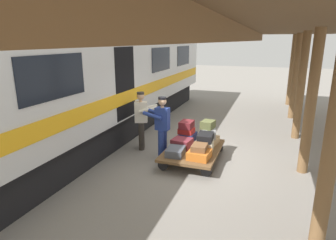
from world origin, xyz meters
TOP-DOWN VIEW (x-y plane):
  - ground_plane at (0.00, 0.00)m, footprint 60.00×60.00m
  - platform_canopy at (-2.42, 0.00)m, footprint 3.20×17.18m
  - train_car at (3.79, 0.00)m, footprint 3.03×16.25m
  - luggage_cart at (0.23, 0.23)m, footprint 1.36×2.06m
  - suitcase_cream_canvas at (-0.08, 0.23)m, footprint 0.50×0.63m
  - suitcase_navy_fabric at (0.54, -0.34)m, footprint 0.45×0.53m
  - suitcase_tan_vintage at (-0.08, -0.34)m, footprint 0.54×0.55m
  - suitcase_burgundy_valise at (0.54, 0.23)m, footprint 0.55×0.51m
  - suitcase_orange_carryall at (-0.08, 0.80)m, footprint 0.55×0.58m
  - suitcase_slate_roller at (0.54, 0.80)m, footprint 0.46×0.58m
  - suitcase_gray_aluminum at (-0.07, -0.34)m, footprint 0.48×0.62m
  - suitcase_brown_leather at (-0.07, 0.77)m, footprint 0.36×0.44m
  - suitcase_red_plastic at (0.57, -0.30)m, footprint 0.43×0.39m
  - suitcase_olive_duffel at (-0.04, -0.31)m, footprint 0.38×0.46m
  - suitcase_black_hardshell at (-0.09, 0.23)m, footprint 0.40×0.56m
  - suitcase_maroon_trunk at (0.57, -0.33)m, footprint 0.36×0.47m
  - porter_in_overalls at (1.07, 0.36)m, footprint 0.68×0.44m
  - porter_by_door at (1.87, -0.13)m, footprint 0.74×0.58m

SIDE VIEW (x-z plane):
  - ground_plane at x=0.00m, z-range 0.00..0.00m
  - luggage_cart at x=0.23m, z-range 0.12..0.45m
  - suitcase_slate_roller at x=0.54m, z-range 0.33..0.52m
  - suitcase_tan_vintage at x=-0.08m, z-range 0.33..0.52m
  - suitcase_orange_carryall at x=-0.08m, z-range 0.33..0.53m
  - suitcase_navy_fabric at x=0.54m, z-range 0.33..0.57m
  - suitcase_burgundy_valise at x=0.54m, z-range 0.33..0.57m
  - suitcase_cream_canvas at x=-0.08m, z-range 0.33..0.60m
  - suitcase_brown_leather at x=-0.07m, z-range 0.53..0.67m
  - suitcase_red_plastic at x=0.57m, z-range 0.57..0.72m
  - suitcase_gray_aluminum at x=-0.07m, z-range 0.52..0.78m
  - suitcase_black_hardshell at x=-0.09m, z-range 0.60..0.79m
  - suitcase_maroon_trunk at x=0.57m, z-range 0.72..0.92m
  - suitcase_olive_duffel at x=-0.04m, z-range 0.78..0.99m
  - porter_in_overalls at x=1.07m, z-range 0.07..1.78m
  - porter_by_door at x=1.87m, z-range 0.07..1.78m
  - train_car at x=3.79m, z-range 0.06..4.06m
  - platform_canopy at x=-2.42m, z-range 1.46..5.02m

